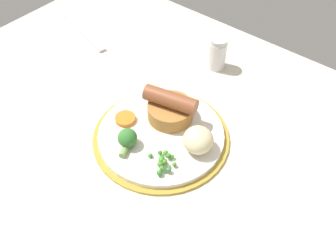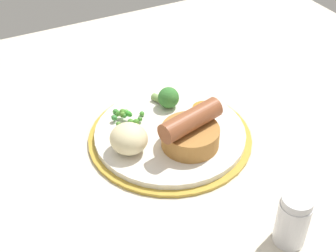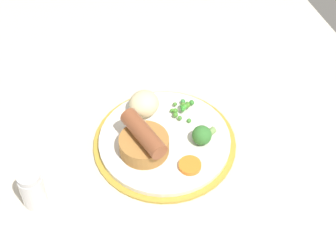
{
  "view_description": "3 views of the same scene",
  "coord_description": "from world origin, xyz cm",
  "px_view_note": "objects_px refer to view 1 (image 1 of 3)",
  "views": [
    {
      "loc": [
        -25.08,
        29.95,
        53.15
      ],
      "look_at": [
        1.88,
        -3.0,
        6.43
      ],
      "focal_mm": 40.0,
      "sensor_mm": 36.0,
      "label": 1
    },
    {
      "loc": [
        -21.38,
        -49.32,
        47.24
      ],
      "look_at": [
        2.27,
        -3.29,
        6.17
      ],
      "focal_mm": 50.0,
      "sensor_mm": 36.0,
      "label": 2
    },
    {
      "loc": [
        59.01,
        -22.51,
        76.23
      ],
      "look_at": [
        1.71,
        -1.4,
        5.88
      ],
      "focal_mm": 60.0,
      "sensor_mm": 36.0,
      "label": 3
    }
  ],
  "objects_px": {
    "dinner_plate": "(161,136)",
    "sausage_pudding": "(170,108)",
    "fork": "(84,32)",
    "salt_shaker": "(217,53)",
    "carrot_slice_1": "(125,119)",
    "broccoli_floret_near": "(127,139)",
    "potato_chunk_0": "(198,140)",
    "pea_pile": "(163,161)"
  },
  "relations": [
    {
      "from": "potato_chunk_0",
      "to": "salt_shaker",
      "type": "bearing_deg",
      "value": -63.28
    },
    {
      "from": "broccoli_floret_near",
      "to": "salt_shaker",
      "type": "relative_size",
      "value": 0.67
    },
    {
      "from": "carrot_slice_1",
      "to": "salt_shaker",
      "type": "distance_m",
      "value": 0.25
    },
    {
      "from": "broccoli_floret_near",
      "to": "carrot_slice_1",
      "type": "xyz_separation_m",
      "value": [
        0.04,
        -0.04,
        -0.01
      ]
    },
    {
      "from": "dinner_plate",
      "to": "salt_shaker",
      "type": "height_order",
      "value": "salt_shaker"
    },
    {
      "from": "dinner_plate",
      "to": "sausage_pudding",
      "type": "relative_size",
      "value": 2.42
    },
    {
      "from": "sausage_pudding",
      "to": "salt_shaker",
      "type": "relative_size",
      "value": 1.42
    },
    {
      "from": "broccoli_floret_near",
      "to": "potato_chunk_0",
      "type": "relative_size",
      "value": 0.89
    },
    {
      "from": "pea_pile",
      "to": "potato_chunk_0",
      "type": "bearing_deg",
      "value": -109.15
    },
    {
      "from": "sausage_pudding",
      "to": "salt_shaker",
      "type": "height_order",
      "value": "sausage_pudding"
    },
    {
      "from": "fork",
      "to": "sausage_pudding",
      "type": "bearing_deg",
      "value": 178.77
    },
    {
      "from": "sausage_pudding",
      "to": "carrot_slice_1",
      "type": "xyz_separation_m",
      "value": [
        0.06,
        0.06,
        -0.02
      ]
    },
    {
      "from": "pea_pile",
      "to": "salt_shaker",
      "type": "height_order",
      "value": "salt_shaker"
    },
    {
      "from": "carrot_slice_1",
      "to": "salt_shaker",
      "type": "height_order",
      "value": "salt_shaker"
    },
    {
      "from": "sausage_pudding",
      "to": "fork",
      "type": "height_order",
      "value": "sausage_pudding"
    },
    {
      "from": "dinner_plate",
      "to": "sausage_pudding",
      "type": "distance_m",
      "value": 0.05
    },
    {
      "from": "sausage_pudding",
      "to": "potato_chunk_0",
      "type": "relative_size",
      "value": 1.88
    },
    {
      "from": "fork",
      "to": "salt_shaker",
      "type": "relative_size",
      "value": 2.58
    },
    {
      "from": "broccoli_floret_near",
      "to": "dinner_plate",
      "type": "bearing_deg",
      "value": -49.24
    },
    {
      "from": "dinner_plate",
      "to": "salt_shaker",
      "type": "relative_size",
      "value": 3.43
    },
    {
      "from": "fork",
      "to": "salt_shaker",
      "type": "distance_m",
      "value": 0.33
    },
    {
      "from": "sausage_pudding",
      "to": "pea_pile",
      "type": "xyz_separation_m",
      "value": [
        -0.06,
        0.09,
        -0.01
      ]
    },
    {
      "from": "potato_chunk_0",
      "to": "salt_shaker",
      "type": "distance_m",
      "value": 0.24
    },
    {
      "from": "dinner_plate",
      "to": "carrot_slice_1",
      "type": "xyz_separation_m",
      "value": [
        0.07,
        0.02,
        0.01
      ]
    },
    {
      "from": "pea_pile",
      "to": "carrot_slice_1",
      "type": "bearing_deg",
      "value": -16.03
    },
    {
      "from": "pea_pile",
      "to": "salt_shaker",
      "type": "bearing_deg",
      "value": -72.83
    },
    {
      "from": "sausage_pudding",
      "to": "pea_pile",
      "type": "distance_m",
      "value": 0.11
    },
    {
      "from": "potato_chunk_0",
      "to": "fork",
      "type": "distance_m",
      "value": 0.44
    },
    {
      "from": "pea_pile",
      "to": "dinner_plate",
      "type": "bearing_deg",
      "value": -47.21
    },
    {
      "from": "dinner_plate",
      "to": "carrot_slice_1",
      "type": "relative_size",
      "value": 6.56
    },
    {
      "from": "broccoli_floret_near",
      "to": "carrot_slice_1",
      "type": "height_order",
      "value": "broccoli_floret_near"
    },
    {
      "from": "sausage_pudding",
      "to": "broccoli_floret_near",
      "type": "xyz_separation_m",
      "value": [
        0.01,
        0.1,
        -0.01
      ]
    },
    {
      "from": "broccoli_floret_near",
      "to": "sausage_pudding",
      "type": "bearing_deg",
      "value": -33.56
    },
    {
      "from": "carrot_slice_1",
      "to": "fork",
      "type": "distance_m",
      "value": 0.32
    },
    {
      "from": "dinner_plate",
      "to": "broccoli_floret_near",
      "type": "relative_size",
      "value": 5.11
    },
    {
      "from": "pea_pile",
      "to": "carrot_slice_1",
      "type": "distance_m",
      "value": 0.12
    },
    {
      "from": "pea_pile",
      "to": "fork",
      "type": "height_order",
      "value": "pea_pile"
    },
    {
      "from": "salt_shaker",
      "to": "carrot_slice_1",
      "type": "bearing_deg",
      "value": 82.99
    },
    {
      "from": "broccoli_floret_near",
      "to": "salt_shaker",
      "type": "bearing_deg",
      "value": -22.55
    },
    {
      "from": "dinner_plate",
      "to": "carrot_slice_1",
      "type": "distance_m",
      "value": 0.07
    },
    {
      "from": "broccoli_floret_near",
      "to": "salt_shaker",
      "type": "distance_m",
      "value": 0.28
    },
    {
      "from": "sausage_pudding",
      "to": "salt_shaker",
      "type": "distance_m",
      "value": 0.19
    }
  ]
}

